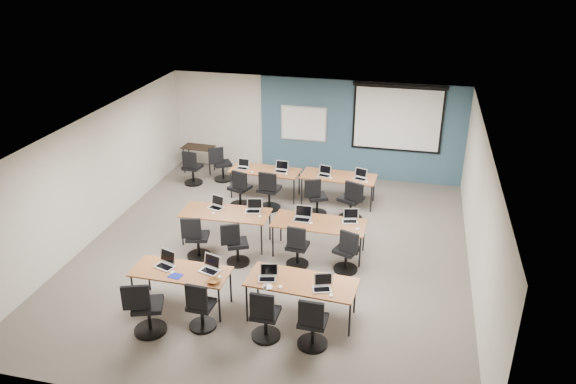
% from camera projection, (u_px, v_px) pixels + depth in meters
% --- Properties ---
extents(floor, '(8.00, 9.00, 0.02)m').
position_uv_depth(floor, '(274.00, 252.00, 11.89)').
color(floor, '#6B6354').
rests_on(floor, ground).
extents(ceiling, '(8.00, 9.00, 0.02)m').
position_uv_depth(ceiling, '(272.00, 130.00, 10.77)').
color(ceiling, white).
rests_on(ceiling, ground).
extents(wall_back, '(8.00, 0.04, 2.70)m').
position_uv_depth(wall_back, '(315.00, 127.00, 15.32)').
color(wall_back, beige).
rests_on(wall_back, ground).
extents(wall_front, '(8.00, 0.04, 2.70)m').
position_uv_depth(wall_front, '(185.00, 333.00, 7.34)').
color(wall_front, beige).
rests_on(wall_front, ground).
extents(wall_left, '(0.04, 9.00, 2.70)m').
position_uv_depth(wall_left, '(95.00, 176.00, 12.17)').
color(wall_left, beige).
rests_on(wall_left, ground).
extents(wall_right, '(0.04, 9.00, 2.70)m').
position_uv_depth(wall_right, '(479.00, 214.00, 10.49)').
color(wall_right, beige).
rests_on(wall_right, ground).
extents(blue_accent_panel, '(5.50, 0.04, 2.70)m').
position_uv_depth(blue_accent_panel, '(360.00, 131.00, 15.03)').
color(blue_accent_panel, '#3D5977').
rests_on(blue_accent_panel, wall_back).
extents(whiteboard, '(1.28, 0.03, 0.98)m').
position_uv_depth(whiteboard, '(304.00, 124.00, 15.27)').
color(whiteboard, silver).
rests_on(whiteboard, wall_back).
extents(projector_screen, '(2.40, 0.10, 1.82)m').
position_uv_depth(projector_screen, '(398.00, 115.00, 14.55)').
color(projector_screen, black).
rests_on(projector_screen, wall_back).
extents(training_table_front_left, '(1.73, 0.72, 0.73)m').
position_uv_depth(training_table_front_left, '(181.00, 273.00, 9.87)').
color(training_table_front_left, brown).
rests_on(training_table_front_left, floor).
extents(training_table_front_right, '(1.89, 0.79, 0.73)m').
position_uv_depth(training_table_front_right, '(302.00, 284.00, 9.57)').
color(training_table_front_right, olive).
rests_on(training_table_front_right, floor).
extents(training_table_mid_left, '(1.89, 0.79, 0.73)m').
position_uv_depth(training_table_mid_left, '(226.00, 214.00, 11.98)').
color(training_table_mid_left, brown).
rests_on(training_table_mid_left, floor).
extents(training_table_mid_right, '(1.92, 0.80, 0.73)m').
position_uv_depth(training_table_mid_right, '(319.00, 224.00, 11.54)').
color(training_table_mid_right, '#955C32').
rests_on(training_table_mid_right, floor).
extents(training_table_back_left, '(1.75, 0.73, 0.73)m').
position_uv_depth(training_table_back_left, '(265.00, 172.00, 14.16)').
color(training_table_back_left, brown).
rests_on(training_table_back_left, floor).
extents(training_table_back_right, '(1.83, 0.76, 0.73)m').
position_uv_depth(training_table_back_right, '(338.00, 178.00, 13.80)').
color(training_table_back_right, olive).
rests_on(training_table_back_right, floor).
extents(laptop_0, '(0.35, 0.30, 0.26)m').
position_uv_depth(laptop_0, '(166.00, 262.00, 9.98)').
color(laptop_0, silver).
rests_on(laptop_0, training_table_front_left).
extents(mouse_0, '(0.08, 0.11, 0.04)m').
position_uv_depth(mouse_0, '(172.00, 272.00, 9.78)').
color(mouse_0, white).
rests_on(mouse_0, training_table_front_left).
extents(task_chair_0, '(0.57, 0.55, 1.03)m').
position_uv_depth(task_chair_0, '(146.00, 312.00, 9.27)').
color(task_chair_0, black).
rests_on(task_chair_0, floor).
extents(laptop_1, '(0.34, 0.29, 0.26)m').
position_uv_depth(laptop_1, '(211.00, 267.00, 9.85)').
color(laptop_1, '#ABABAB').
rests_on(laptop_1, training_table_front_left).
extents(mouse_1, '(0.08, 0.10, 0.03)m').
position_uv_depth(mouse_1, '(219.00, 277.00, 9.66)').
color(mouse_1, white).
rests_on(mouse_1, training_table_front_left).
extents(task_chair_1, '(0.47, 0.47, 0.95)m').
position_uv_depth(task_chair_1, '(201.00, 310.00, 9.39)').
color(task_chair_1, black).
rests_on(task_chair_1, floor).
extents(laptop_2, '(0.31, 0.26, 0.24)m').
position_uv_depth(laptop_2, '(268.00, 275.00, 9.61)').
color(laptop_2, '#B7B7BA').
rests_on(laptop_2, training_table_front_right).
extents(mouse_2, '(0.07, 0.10, 0.04)m').
position_uv_depth(mouse_2, '(280.00, 287.00, 9.38)').
color(mouse_2, white).
rests_on(mouse_2, training_table_front_right).
extents(task_chair_2, '(0.49, 0.49, 0.97)m').
position_uv_depth(task_chair_2, '(265.00, 319.00, 9.14)').
color(task_chair_2, black).
rests_on(task_chair_2, floor).
extents(laptop_3, '(0.31, 0.26, 0.24)m').
position_uv_depth(laptop_3, '(322.00, 285.00, 9.34)').
color(laptop_3, '#A7A8AD').
rests_on(laptop_3, training_table_front_right).
extents(mouse_3, '(0.08, 0.11, 0.04)m').
position_uv_depth(mouse_3, '(331.00, 295.00, 9.16)').
color(mouse_3, white).
rests_on(mouse_3, training_table_front_right).
extents(task_chair_3, '(0.50, 0.50, 0.98)m').
position_uv_depth(task_chair_3, '(312.00, 327.00, 8.95)').
color(task_chair_3, black).
rests_on(task_chair_3, floor).
extents(laptop_4, '(0.32, 0.28, 0.25)m').
position_uv_depth(laptop_4, '(216.00, 205.00, 12.15)').
color(laptop_4, '#BBBBC5').
rests_on(laptop_4, training_table_mid_left).
extents(mouse_4, '(0.07, 0.10, 0.04)m').
position_uv_depth(mouse_4, '(213.00, 213.00, 11.88)').
color(mouse_4, white).
rests_on(mouse_4, training_table_mid_left).
extents(task_chair_4, '(0.50, 0.50, 0.98)m').
position_uv_depth(task_chair_4, '(196.00, 241.00, 11.49)').
color(task_chair_4, black).
rests_on(task_chair_4, floor).
extents(laptop_5, '(0.33, 0.28, 0.25)m').
position_uv_depth(laptop_5, '(254.00, 208.00, 11.99)').
color(laptop_5, silver).
rests_on(laptop_5, training_table_mid_left).
extents(mouse_5, '(0.08, 0.11, 0.03)m').
position_uv_depth(mouse_5, '(260.00, 216.00, 11.75)').
color(mouse_5, white).
rests_on(mouse_5, training_table_mid_left).
extents(task_chair_5, '(0.51, 0.47, 0.96)m').
position_uv_depth(task_chair_5, '(236.00, 247.00, 11.28)').
color(task_chair_5, black).
rests_on(task_chair_5, floor).
extents(laptop_6, '(0.36, 0.30, 0.27)m').
position_uv_depth(laptop_6, '(303.00, 216.00, 11.64)').
color(laptop_6, '#ACACAC').
rests_on(laptop_6, training_table_mid_right).
extents(mouse_6, '(0.09, 0.12, 0.04)m').
position_uv_depth(mouse_6, '(311.00, 223.00, 11.47)').
color(mouse_6, white).
rests_on(mouse_6, training_table_mid_right).
extents(task_chair_6, '(0.46, 0.46, 0.95)m').
position_uv_depth(task_chair_6, '(297.00, 250.00, 11.20)').
color(task_chair_6, black).
rests_on(task_chair_6, floor).
extents(laptop_7, '(0.32, 0.27, 0.24)m').
position_uv_depth(laptop_7, '(350.00, 218.00, 11.57)').
color(laptop_7, '#9F9EAA').
rests_on(laptop_7, training_table_mid_right).
extents(mouse_7, '(0.07, 0.10, 0.03)m').
position_uv_depth(mouse_7, '(358.00, 229.00, 11.25)').
color(mouse_7, white).
rests_on(mouse_7, training_table_mid_right).
extents(task_chair_7, '(0.50, 0.48, 0.96)m').
position_uv_depth(task_chair_7, '(347.00, 254.00, 11.02)').
color(task_chair_7, black).
rests_on(task_chair_7, floor).
extents(laptop_8, '(0.30, 0.25, 0.23)m').
position_uv_depth(laptop_8, '(243.00, 166.00, 14.23)').
color(laptop_8, '#ACACAE').
rests_on(laptop_8, training_table_back_left).
extents(mouse_8, '(0.08, 0.10, 0.03)m').
position_uv_depth(mouse_8, '(252.00, 172.00, 13.99)').
color(mouse_8, white).
rests_on(mouse_8, training_table_back_left).
extents(task_chair_8, '(0.53, 0.51, 1.00)m').
position_uv_depth(task_chair_8, '(240.00, 192.00, 13.71)').
color(task_chair_8, black).
rests_on(task_chair_8, floor).
extents(laptop_9, '(0.33, 0.28, 0.25)m').
position_uv_depth(laptop_9, '(281.00, 169.00, 14.04)').
color(laptop_9, '#AEAFB9').
rests_on(laptop_9, training_table_back_left).
extents(mouse_9, '(0.07, 0.11, 0.04)m').
position_uv_depth(mouse_9, '(286.00, 174.00, 13.85)').
color(mouse_9, white).
rests_on(mouse_9, training_table_back_left).
extents(task_chair_9, '(0.55, 0.55, 1.03)m').
position_uv_depth(task_chair_9, '(269.00, 193.00, 13.57)').
color(task_chair_9, black).
rests_on(task_chair_9, floor).
extents(laptop_10, '(0.30, 0.26, 0.23)m').
position_uv_depth(laptop_10, '(325.00, 173.00, 13.79)').
color(laptop_10, '#A6A6AD').
rests_on(laptop_10, training_table_back_right).
extents(mouse_10, '(0.08, 0.11, 0.03)m').
position_uv_depth(mouse_10, '(331.00, 178.00, 13.63)').
color(mouse_10, white).
rests_on(mouse_10, training_table_back_right).
extents(task_chair_10, '(0.51, 0.48, 0.96)m').
position_uv_depth(task_chair_10, '(316.00, 200.00, 13.30)').
color(task_chair_10, black).
rests_on(task_chair_10, floor).
extents(laptop_11, '(0.31, 0.26, 0.24)m').
position_uv_depth(laptop_11, '(360.00, 176.00, 13.60)').
color(laptop_11, '#A8A8B1').
rests_on(laptop_11, training_table_back_right).
extents(mouse_11, '(0.08, 0.11, 0.04)m').
position_uv_depth(mouse_11, '(366.00, 182.00, 13.40)').
color(mouse_11, white).
rests_on(mouse_11, training_table_back_right).
extents(task_chair_11, '(0.59, 0.56, 1.03)m').
position_uv_depth(task_chair_11, '(351.00, 204.00, 13.04)').
color(task_chair_11, black).
rests_on(task_chair_11, floor).
extents(blue_mousepad, '(0.25, 0.22, 0.01)m').
position_uv_depth(blue_mousepad, '(175.00, 276.00, 9.70)').
color(blue_mousepad, navy).
rests_on(blue_mousepad, training_table_front_left).
extents(snack_bowl, '(0.24, 0.24, 0.05)m').
position_uv_depth(snack_bowl, '(213.00, 281.00, 9.51)').
color(snack_bowl, '#9D5732').
rests_on(snack_bowl, training_table_front_left).
extents(snack_plate, '(0.21, 0.21, 0.01)m').
position_uv_depth(snack_plate, '(268.00, 287.00, 9.39)').
color(snack_plate, white).
rests_on(snack_plate, training_table_front_right).
extents(coffee_cup, '(0.07, 0.07, 0.06)m').
position_uv_depth(coffee_cup, '(265.00, 287.00, 9.32)').
color(coffee_cup, white).
rests_on(coffee_cup, snack_plate).
extents(utility_table, '(0.87, 0.49, 0.75)m').
position_uv_depth(utility_table, '(198.00, 150.00, 15.70)').
color(utility_table, black).
rests_on(utility_table, floor).
extents(spare_chair_a, '(0.56, 0.50, 0.98)m').
position_uv_depth(spare_chair_a, '(221.00, 167.00, 15.22)').
color(spare_chair_a, black).
rests_on(spare_chair_a, floor).
extents(spare_chair_b, '(0.50, 0.50, 0.98)m').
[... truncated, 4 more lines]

